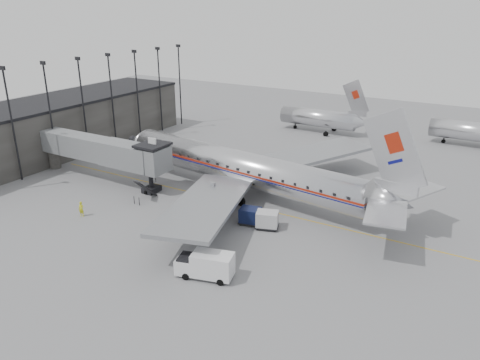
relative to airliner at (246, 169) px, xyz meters
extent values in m
plane|color=slate|center=(-1.59, -8.89, -3.43)|extent=(160.00, 160.00, 0.00)
cube|color=#33312E|center=(-35.59, 1.11, 0.57)|extent=(12.00, 46.00, 8.00)
cube|color=gold|center=(1.41, -2.89, -3.43)|extent=(60.00, 0.15, 0.01)
cube|color=slate|center=(-23.59, -5.29, 0.87)|extent=(12.00, 2.80, 3.00)
cube|color=slate|center=(-14.59, -5.29, 0.87)|extent=(8.00, 3.00, 3.10)
cube|color=slate|center=(-10.59, -4.89, 0.87)|extent=(3.20, 3.60, 3.20)
cube|color=black|center=(-10.59, -4.89, 2.77)|extent=(3.40, 3.80, 0.30)
cube|color=white|center=(-10.59, -4.89, 3.27)|extent=(1.20, 0.15, 0.80)
cylinder|color=black|center=(-10.89, -5.29, -2.03)|extent=(0.56, 0.56, 2.80)
cube|color=black|center=(-10.89, -5.29, -3.08)|extent=(1.60, 2.20, 0.70)
cylinder|color=black|center=(-10.89, -6.29, -3.13)|extent=(0.30, 0.60, 0.60)
cylinder|color=black|center=(-10.89, -4.29, -3.13)|extent=(0.30, 0.60, 0.60)
cylinder|color=#33312E|center=(-29.09, -5.29, -2.03)|extent=(1.60, 1.60, 2.80)
cube|color=black|center=(-9.79, -7.59, -1.93)|extent=(0.90, 3.20, 2.90)
cylinder|color=black|center=(-29.09, -10.89, 4.07)|extent=(0.24, 0.24, 15.00)
cube|color=black|center=(-29.09, -10.89, 11.57)|extent=(0.90, 0.25, 0.50)
cylinder|color=black|center=(-29.09, -4.89, 4.07)|extent=(0.24, 0.24, 15.00)
cube|color=black|center=(-29.09, -4.89, 11.57)|extent=(0.90, 0.25, 0.50)
cylinder|color=black|center=(-29.09, 1.11, 4.07)|extent=(0.24, 0.24, 15.00)
cube|color=black|center=(-29.09, 1.11, 11.57)|extent=(0.90, 0.25, 0.50)
cylinder|color=black|center=(-29.09, 7.11, 4.07)|extent=(0.24, 0.24, 15.00)
cube|color=black|center=(-29.09, 7.11, 11.57)|extent=(0.90, 0.25, 0.50)
cylinder|color=black|center=(-29.09, 13.11, 4.07)|extent=(0.24, 0.24, 15.00)
cube|color=black|center=(-29.09, 13.11, 11.57)|extent=(0.90, 0.25, 0.50)
cylinder|color=black|center=(-29.09, 19.11, 4.07)|extent=(0.24, 0.24, 15.00)
cube|color=black|center=(-29.09, 19.11, 11.57)|extent=(0.90, 0.25, 0.50)
cylinder|color=black|center=(-29.09, 25.11, 4.07)|extent=(0.24, 0.24, 15.00)
cube|color=black|center=(-29.09, 25.11, 11.57)|extent=(0.90, 0.25, 0.50)
cylinder|color=silver|center=(-3.59, 33.11, -0.83)|extent=(14.00, 3.20, 3.20)
cube|color=silver|center=(3.21, 33.11, 3.57)|extent=(5.17, 0.26, 6.52)
cylinder|color=black|center=(-8.09, 33.11, -2.93)|extent=(0.24, 0.24, 1.00)
cylinder|color=silver|center=(22.41, 37.11, -0.83)|extent=(14.00, 3.20, 3.20)
cylinder|color=black|center=(17.91, 37.11, -2.93)|extent=(0.24, 0.24, 1.00)
cylinder|color=silver|center=(-0.85, 0.11, 0.01)|extent=(34.67, 8.61, 4.24)
cone|color=silver|center=(-19.62, 2.53, 0.01)|extent=(3.96, 4.65, 4.24)
cone|color=silver|center=(18.26, -2.36, 0.47)|extent=(5.07, 4.59, 4.03)
cube|color=maroon|center=(-0.85, 0.11, 0.30)|extent=(34.67, 8.66, 0.21)
cube|color=#0A0C5D|center=(-0.85, 0.11, 0.03)|extent=(34.67, 8.66, 0.11)
cube|color=silver|center=(17.91, -2.31, 5.74)|extent=(7.02, 1.24, 8.81)
cube|color=gray|center=(3.88, 9.91, -0.33)|extent=(14.93, 18.95, 1.36)
cube|color=gray|center=(1.24, -10.57, -0.33)|extent=(11.30, 19.38, 1.36)
cylinder|color=gray|center=(0.48, 5.95, -1.77)|extent=(4.18, 2.89, 2.41)
cylinder|color=gray|center=(-1.05, -5.88, -1.77)|extent=(4.18, 2.89, 2.41)
cylinder|color=black|center=(-16.78, 2.17, -2.69)|extent=(0.23, 0.23, 1.49)
cylinder|color=black|center=(1.80, 2.77, -2.63)|extent=(0.30, 0.30, 1.61)
cylinder|color=black|center=(1.80, 2.77, -2.91)|extent=(1.19, 0.54, 1.15)
cylinder|color=black|center=(1.04, -3.14, -2.63)|extent=(0.30, 0.30, 1.61)
cylinder|color=black|center=(1.04, -3.14, -2.91)|extent=(1.19, 0.54, 1.15)
cube|color=silver|center=(6.89, -17.96, -2.09)|extent=(3.97, 2.83, 2.09)
cube|color=silver|center=(4.48, -18.59, -2.48)|extent=(2.02, 2.23, 1.39)
cube|color=black|center=(4.48, -18.59, -1.89)|extent=(1.58, 1.94, 0.60)
cylinder|color=black|center=(4.99, -19.38, -3.11)|extent=(0.68, 0.40, 0.64)
cylinder|color=black|center=(4.54, -17.65, -3.11)|extent=(0.68, 0.40, 0.64)
cylinder|color=black|center=(8.07, -18.58, -3.11)|extent=(0.68, 0.40, 0.64)
cylinder|color=black|center=(7.62, -16.85, -3.11)|extent=(0.68, 0.40, 0.64)
cube|color=#0D1435|center=(4.47, -6.89, -2.38)|extent=(2.51, 2.07, 1.55)
cube|color=black|center=(4.47, -6.89, -3.21)|extent=(2.64, 2.20, 0.13)
cylinder|color=black|center=(3.73, -7.72, -3.26)|extent=(0.35, 0.20, 0.33)
cylinder|color=black|center=(5.47, -7.37, -3.26)|extent=(0.35, 0.20, 0.33)
cylinder|color=black|center=(3.46, -6.41, -3.26)|extent=(0.35, 0.20, 0.33)
cylinder|color=black|center=(5.20, -6.06, -3.26)|extent=(0.35, 0.20, 0.33)
cube|color=#B9B9BB|center=(6.55, -6.89, -2.34)|extent=(2.73, 2.37, 1.61)
cube|color=black|center=(6.55, -6.89, -3.20)|extent=(2.88, 2.52, 0.14)
cylinder|color=black|center=(5.90, -7.84, -3.26)|extent=(0.37, 0.24, 0.34)
cylinder|color=black|center=(7.64, -7.25, -3.26)|extent=(0.37, 0.24, 0.34)
cylinder|color=black|center=(5.46, -6.53, -3.26)|extent=(0.37, 0.24, 0.34)
cylinder|color=black|center=(7.20, -5.94, -3.26)|extent=(0.37, 0.24, 0.34)
imported|color=#CBCB17|center=(-12.96, -14.89, -2.55)|extent=(0.73, 0.57, 1.77)
camera|label=1|loc=(26.89, -47.29, 19.46)|focal=35.00mm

